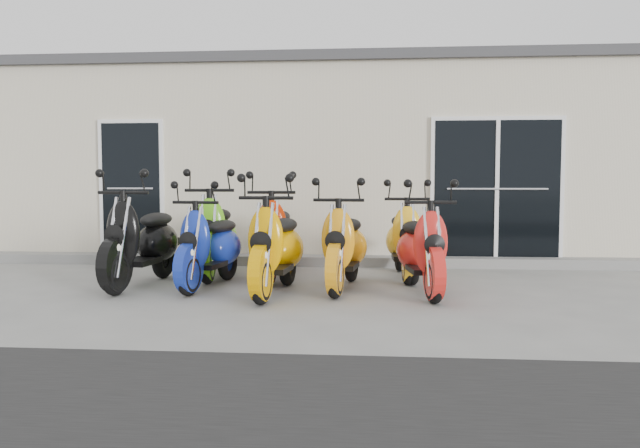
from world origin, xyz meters
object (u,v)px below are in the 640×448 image
(scooter_front_red, at_px, (422,236))
(scooter_back_yellow, at_px, (404,229))
(scooter_front_orange_b, at_px, (344,234))
(scooter_back_red, at_px, (276,224))
(scooter_back_green, at_px, (215,223))
(scooter_front_black, at_px, (142,228))
(scooter_front_orange_a, at_px, (276,234))
(scooter_front_blue, at_px, (210,234))

(scooter_front_red, xyz_separation_m, scooter_back_yellow, (-0.15, 1.19, 0.00))
(scooter_front_orange_b, height_order, scooter_back_red, scooter_back_red)
(scooter_back_green, distance_m, scooter_back_yellow, 2.60)
(scooter_front_black, relative_size, scooter_front_orange_b, 1.07)
(scooter_front_orange_a, distance_m, scooter_back_yellow, 2.07)
(scooter_back_red, xyz_separation_m, scooter_back_yellow, (1.75, 0.07, -0.05))
(scooter_front_orange_b, relative_size, scooter_back_yellow, 1.01)
(scooter_front_orange_a, bearing_deg, scooter_front_black, 171.96)
(scooter_front_red, relative_size, scooter_back_yellow, 1.00)
(scooter_front_orange_a, bearing_deg, scooter_front_orange_b, 32.49)
(scooter_front_black, distance_m, scooter_back_green, 1.13)
(scooter_front_black, distance_m, scooter_front_orange_b, 2.55)
(scooter_front_blue, relative_size, scooter_front_orange_a, 0.94)
(scooter_back_green, height_order, scooter_back_red, scooter_back_green)
(scooter_back_red, relative_size, scooter_back_yellow, 1.08)
(scooter_front_orange_a, relative_size, scooter_back_green, 0.95)
(scooter_front_black, distance_m, scooter_back_yellow, 3.45)
(scooter_front_orange_b, bearing_deg, scooter_back_green, 160.89)
(scooter_front_orange_a, height_order, scooter_back_red, scooter_back_red)
(scooter_front_blue, bearing_deg, scooter_front_orange_a, -15.44)
(scooter_front_black, distance_m, scooter_front_red, 3.47)
(scooter_front_black, bearing_deg, scooter_front_orange_b, 5.05)
(scooter_front_orange_a, xyz_separation_m, scooter_front_orange_b, (0.78, 0.40, -0.02))
(scooter_back_green, xyz_separation_m, scooter_back_red, (0.84, 0.02, -0.02))
(scooter_back_green, distance_m, scooter_back_red, 0.84)
(scooter_front_red, relative_size, scooter_back_red, 0.93)
(scooter_front_orange_a, xyz_separation_m, scooter_front_red, (1.70, 0.19, -0.03))
(scooter_front_orange_b, height_order, scooter_back_green, scooter_back_green)
(scooter_front_blue, height_order, scooter_front_orange_b, scooter_front_orange_b)
(scooter_front_orange_a, distance_m, scooter_front_red, 1.71)
(scooter_front_black, distance_m, scooter_back_red, 1.80)
(scooter_front_blue, relative_size, scooter_front_orange_b, 0.97)
(scooter_front_black, height_order, scooter_back_green, scooter_back_green)
(scooter_front_black, height_order, scooter_back_yellow, scooter_front_black)
(scooter_front_black, xyz_separation_m, scooter_back_yellow, (3.31, 0.96, -0.06))
(scooter_front_red, distance_m, scooter_back_green, 2.96)
(scooter_front_blue, bearing_deg, scooter_back_yellow, 30.70)
(scooter_front_blue, bearing_deg, scooter_back_green, 109.05)
(scooter_front_orange_a, bearing_deg, scooter_front_blue, 161.03)
(scooter_back_green, bearing_deg, scooter_front_black, -135.19)
(scooter_front_red, height_order, scooter_back_red, scooter_back_red)
(scooter_front_orange_a, height_order, scooter_back_green, scooter_back_green)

